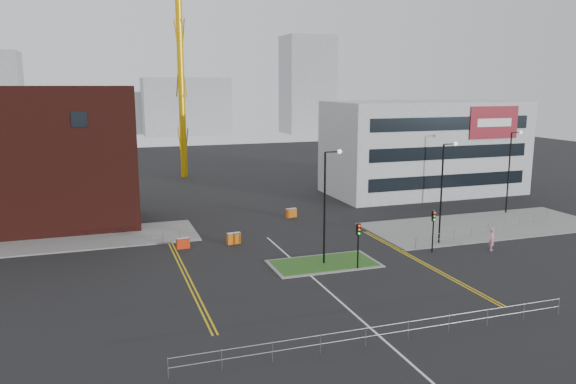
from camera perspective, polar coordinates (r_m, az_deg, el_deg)
name	(u,v)px	position (r m, az deg, el deg)	size (l,w,h in m)	color
ground	(342,304)	(37.64, 5.54, -11.21)	(200.00, 200.00, 0.00)	black
pavement_left	(40,242)	(55.76, -23.85, -4.69)	(28.00, 8.00, 0.12)	slate
pavement_right	(484,226)	(60.21, 19.29, -3.26)	(24.00, 10.00, 0.12)	slate
island_kerb	(324,264)	(45.27, 3.67, -7.27)	(8.60, 4.60, 0.08)	slate
grass_island	(324,263)	(45.26, 3.67, -7.25)	(8.00, 4.00, 0.12)	#1E4E1A
brick_building	(7,161)	(60.71, -26.68, 2.83)	(24.20, 10.07, 14.24)	#411410
office_block	(424,147)	(75.95, 13.62, 4.43)	(25.00, 12.20, 12.00)	#A2A4A7
tower_crane	(211,5)	(91.59, -7.81, 18.33)	(49.05, 21.93, 37.91)	#E3A90D
streetlamp_island	(327,198)	(43.98, 4.01, -0.58)	(1.46, 0.36, 9.18)	black
streetlamp_right_near	(444,185)	(51.43, 15.55, 0.72)	(1.46, 0.36, 9.18)	black
streetlamp_right_far	(511,165)	(66.17, 21.70, 2.53)	(1.46, 0.36, 9.18)	black
traffic_light_island	(358,237)	(43.57, 7.17, -4.59)	(0.28, 0.33, 3.65)	black
traffic_light_right	(434,223)	(49.14, 14.57, -3.08)	(0.28, 0.33, 3.65)	black
railing_front	(387,330)	(32.42, 10.06, -13.59)	(24.05, 0.05, 1.10)	gray
railing_left	(146,238)	(51.59, -14.26, -4.50)	(6.05, 0.05, 1.10)	gray
railing_right	(488,226)	(57.23, 19.68, -3.26)	(19.05, 5.05, 1.10)	gray
centre_line	(330,293)	(39.34, 4.32, -10.19)	(0.15, 30.00, 0.01)	silver
yellow_left_a	(182,271)	(44.37, -10.73, -7.88)	(0.12, 24.00, 0.01)	gold
yellow_left_b	(186,270)	(44.41, -10.34, -7.85)	(0.12, 24.00, 0.01)	gold
yellow_right_a	(419,262)	(46.91, 13.18, -6.94)	(0.12, 20.00, 0.01)	gold
yellow_right_b	(422,262)	(47.07, 13.49, -6.89)	(0.12, 20.00, 0.01)	gold
skyline_b	(186,106)	(163.67, -10.33, 8.55)	(24.00, 12.00, 16.00)	gray
skyline_c	(307,85)	(167.65, 1.99, 10.82)	(14.00, 12.00, 28.00)	gray
skyline_d	(119,113)	(172.01, -16.80, 7.70)	(30.00, 12.00, 12.00)	gray
pedestrian	(492,239)	(51.60, 20.03, -4.54)	(0.72, 0.48, 1.98)	pink
barrier_left	(183,243)	(50.03, -10.61, -5.10)	(1.15, 0.46, 0.94)	red
barrier_mid	(234,238)	(50.82, -5.54, -4.66)	(1.26, 0.54, 1.03)	#CC5C0B
barrier_right	(291,213)	(60.52, 0.32, -2.10)	(1.23, 0.58, 1.00)	#C5560A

